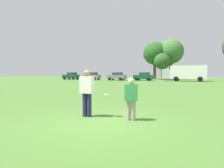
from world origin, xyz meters
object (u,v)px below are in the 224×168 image
object	(u,v)px
parked_car_mid_right	(144,76)
parked_car_center	(117,76)
parked_car_near_left	(71,76)
box_truck	(185,73)
player_defender	(131,97)
frisbee	(107,94)
parked_car_mid_left	(92,76)
player_thrower	(87,90)

from	to	relation	value
parked_car_mid_right	parked_car_center	bearing A→B (deg)	-172.85
parked_car_near_left	box_truck	xyz separation A→B (m)	(27.29, -0.94, 0.83)
player_defender	frisbee	xyz separation A→B (m)	(-0.98, 0.21, 0.02)
parked_car_mid_left	box_truck	xyz separation A→B (m)	(21.02, -0.04, 0.83)
parked_car_mid_right	box_truck	size ratio (longest dim) A/B	0.50
parked_car_mid_left	box_truck	world-z (taller)	box_truck
parked_car_near_left	box_truck	bearing A→B (deg)	-1.97
parked_car_near_left	box_truck	world-z (taller)	box_truck
frisbee	parked_car_mid_right	bearing A→B (deg)	98.74
parked_car_mid_left	parked_car_mid_right	bearing A→B (deg)	2.16
frisbee	parked_car_near_left	size ratio (longest dim) A/B	0.06
frisbee	parked_car_center	distance (m)	37.40
parked_car_mid_left	parked_car_center	world-z (taller)	same
player_defender	box_truck	world-z (taller)	box_truck
parked_car_near_left	parked_car_mid_left	distance (m)	6.33
parked_car_near_left	player_defender	bearing A→B (deg)	-55.64
player_thrower	parked_car_near_left	world-z (taller)	parked_car_near_left
frisbee	parked_car_center	xyz separation A→B (m)	(-11.58, 35.56, 0.05)
parked_car_center	parked_car_near_left	bearing A→B (deg)	174.70
parked_car_mid_left	parked_car_center	size ratio (longest dim) A/B	1.00
parked_car_mid_left	parked_car_mid_right	distance (m)	12.45
player_defender	parked_car_mid_left	distance (m)	40.75
box_truck	player_thrower	bearing A→B (deg)	-95.98
parked_car_near_left	parked_car_mid_right	bearing A→B (deg)	-1.31
player_defender	parked_car_near_left	xyz separation A→B (m)	(-25.26, 36.95, 0.08)
frisbee	parked_car_mid_right	distance (m)	36.74
player_thrower	parked_car_near_left	size ratio (longest dim) A/B	0.42
player_defender	box_truck	distance (m)	36.08
frisbee	parked_car_near_left	distance (m)	44.04
player_defender	box_truck	size ratio (longest dim) A/B	0.18
player_defender	parked_car_center	world-z (taller)	parked_car_center
frisbee	parked_car_mid_left	xyz separation A→B (m)	(-18.02, 35.84, 0.05)
player_thrower	parked_car_center	size ratio (longest dim) A/B	0.42
parked_car_center	player_defender	bearing A→B (deg)	-70.66
box_truck	parked_car_mid_right	bearing A→B (deg)	176.58
box_truck	player_defender	bearing A→B (deg)	-93.22
parked_car_mid_right	box_truck	world-z (taller)	box_truck
parked_car_mid_right	parked_car_near_left	bearing A→B (deg)	178.69
frisbee	parked_car_mid_right	size ratio (longest dim) A/B	0.06
frisbee	box_truck	xyz separation A→B (m)	(3.00, 35.80, 0.88)
parked_car_center	box_truck	distance (m)	14.60
player_thrower	frisbee	distance (m)	0.81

